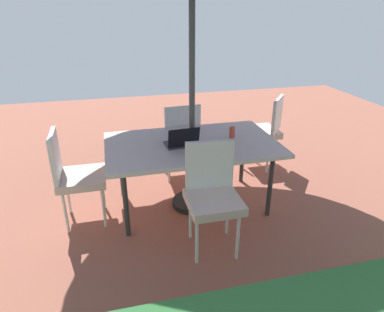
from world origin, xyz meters
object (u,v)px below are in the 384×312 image
chair_southwest (265,128)px  laptop (182,142)px  chair_north (212,192)px  cup (232,132)px  dining_table (192,147)px  chair_south (180,136)px  chair_east (74,173)px

chair_southwest → laptop: size_ratio=2.90×
chair_north → cup: size_ratio=8.20×
laptop → dining_table: bearing=-159.7°
dining_table → chair_south: chair_south is taller
chair_east → cup: (-1.65, -0.07, 0.26)m
dining_table → chair_southwest: size_ratio=1.81×
chair_east → chair_south: bearing=-59.7°
chair_south → chair_southwest: (-1.16, -0.02, 0.00)m
chair_north → chair_south: (-0.00, -1.41, 0.00)m
dining_table → chair_south: (-0.02, -0.72, -0.15)m
chair_east → laptop: bearing=-92.8°
dining_table → laptop: size_ratio=5.24×
chair_southwest → cup: 1.03m
chair_south → chair_southwest: size_ratio=1.00×
dining_table → chair_east: chair_east is taller
dining_table → chair_north: (-0.01, 0.69, -0.15)m
chair_south → cup: size_ratio=8.20×
chair_south → cup: (-0.44, 0.67, 0.26)m
laptop → chair_east: bearing=-6.5°
chair_south → chair_east: 1.42m
chair_east → chair_southwest: (-2.37, -0.76, 0.00)m
dining_table → chair_southwest: chair_southwest is taller
dining_table → laptop: 0.16m
chair_east → cup: bearing=-88.6°
chair_east → cup: size_ratio=8.20×
chair_south → cup: chair_south is taller
chair_south → laptop: chair_south is taller
dining_table → chair_north: bearing=91.2°
chair_north → chair_southwest: 1.85m
dining_table → laptop: laptop is taller
dining_table → chair_north: size_ratio=1.81×
dining_table → cup: size_ratio=14.82×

